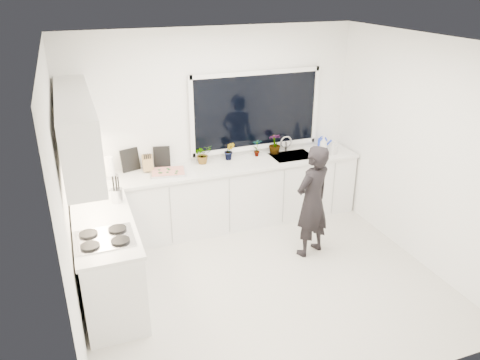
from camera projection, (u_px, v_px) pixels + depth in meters
name	position (u px, v px, depth m)	size (l,w,h in m)	color
floor	(262.00, 282.00, 5.46)	(4.00, 3.50, 0.02)	beige
wall_back	(214.00, 128.00, 6.43)	(4.00, 0.02, 2.70)	white
wall_left	(63.00, 205.00, 4.27)	(0.02, 3.50, 2.70)	white
wall_right	(420.00, 152.00, 5.56)	(0.02, 3.50, 2.70)	white
ceiling	(268.00, 42.00, 4.37)	(4.00, 3.50, 0.02)	white
window	(256.00, 111.00, 6.51)	(1.80, 0.02, 1.00)	black
base_cabinets_back	(223.00, 197.00, 6.53)	(3.92, 0.58, 0.88)	white
base_cabinets_left	(108.00, 262.00, 5.05)	(0.58, 1.60, 0.88)	white
countertop_back	(222.00, 167.00, 6.33)	(3.94, 0.62, 0.04)	silver
countertop_left	(103.00, 224.00, 4.86)	(0.62, 1.60, 0.04)	silver
upper_cabinets	(77.00, 129.00, 4.75)	(0.34, 2.10, 0.70)	white
sink	(292.00, 159.00, 6.69)	(0.58, 0.42, 0.14)	silver
faucet	(286.00, 144.00, 6.80)	(0.03, 0.03, 0.22)	silver
stovetop	(104.00, 238.00, 4.54)	(0.56, 0.48, 0.03)	black
person	(312.00, 201.00, 5.75)	(0.53, 0.35, 1.45)	black
pizza_tray	(168.00, 172.00, 6.06)	(0.45, 0.33, 0.03)	silver
pizza	(168.00, 171.00, 6.06)	(0.41, 0.29, 0.01)	#B63C18
watering_can	(322.00, 143.00, 6.97)	(0.14, 0.14, 0.13)	#1633D2
paper_towel_roll	(110.00, 168.00, 5.90)	(0.11, 0.11, 0.26)	white
knife_block	(148.00, 163.00, 6.10)	(0.13, 0.10, 0.22)	olive
utensil_crock	(117.00, 195.00, 5.28)	(0.13, 0.13, 0.16)	#B6B6BB
picture_frame_large	(162.00, 157.00, 6.24)	(0.22, 0.02, 0.28)	black
picture_frame_small	(130.00, 160.00, 6.10)	(0.25, 0.02, 0.30)	black
herb_plants	(235.00, 150.00, 6.50)	(1.29, 0.23, 0.30)	#26662D
soap_bottles	(326.00, 146.00, 6.64)	(0.28, 0.13, 0.30)	#D8BF66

